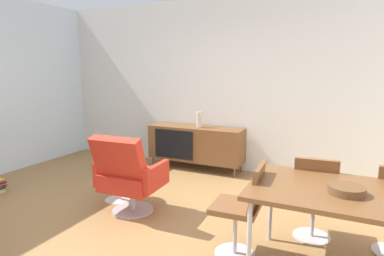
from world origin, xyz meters
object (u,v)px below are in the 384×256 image
(vase_cobalt, at_px, (199,120))
(wooden_bowl_on_table, at_px, (347,190))
(sideboard, at_px, (196,143))
(dining_chair_near_window, at_px, (243,206))
(side_table_round, at_px, (117,175))
(fruit_bowl, at_px, (116,157))
(dining_chair_back_left, at_px, (314,194))
(lounge_chair_red, at_px, (128,174))
(dining_table, at_px, (360,198))

(vase_cobalt, height_order, wooden_bowl_on_table, vase_cobalt)
(sideboard, height_order, dining_chair_near_window, dining_chair_near_window)
(sideboard, distance_m, dining_chair_near_window, 2.63)
(sideboard, bearing_deg, dining_chair_near_window, -56.32)
(side_table_round, bearing_deg, wooden_bowl_on_table, -13.36)
(side_table_round, relative_size, fruit_bowl, 2.60)
(dining_chair_back_left, distance_m, lounge_chair_red, 1.99)
(sideboard, height_order, dining_chair_back_left, dining_chair_back_left)
(dining_chair_near_window, xyz_separation_m, fruit_bowl, (-1.82, 0.56, 0.09))
(dining_chair_near_window, bearing_deg, wooden_bowl_on_table, -4.56)
(dining_chair_near_window, relative_size, fruit_bowl, 4.28)
(sideboard, relative_size, dining_chair_near_window, 1.87)
(lounge_chair_red, relative_size, fruit_bowl, 4.73)
(sideboard, distance_m, side_table_round, 1.67)
(dining_table, relative_size, fruit_bowl, 8.00)
(dining_chair_back_left, xyz_separation_m, lounge_chair_red, (-1.98, -0.26, -0.00))
(vase_cobalt, xyz_separation_m, dining_chair_near_window, (1.39, -2.19, -0.38))
(wooden_bowl_on_table, height_order, fruit_bowl, wooden_bowl_on_table)
(side_table_round, bearing_deg, lounge_chair_red, -34.31)
(dining_chair_back_left, distance_m, dining_chair_near_window, 0.78)
(fruit_bowl, bearing_deg, dining_chair_near_window, -17.08)
(dining_chair_near_window, bearing_deg, sideboard, 123.68)
(vase_cobalt, bearing_deg, lounge_chair_red, -91.21)
(lounge_chair_red, bearing_deg, wooden_bowl_on_table, -9.16)
(sideboard, relative_size, fruit_bowl, 8.00)
(wooden_bowl_on_table, bearing_deg, vase_cobalt, 134.21)
(sideboard, bearing_deg, vase_cobalt, 1.69)
(dining_chair_back_left, xyz_separation_m, side_table_round, (-2.36, 0.00, -0.15))
(dining_chair_near_window, height_order, fruit_bowl, dining_chair_near_window)
(lounge_chair_red, xyz_separation_m, side_table_round, (-0.38, 0.26, -0.15))
(dining_chair_back_left, bearing_deg, side_table_round, 179.99)
(vase_cobalt, distance_m, dining_chair_back_left, 2.56)
(dining_chair_back_left, relative_size, side_table_round, 1.65)
(vase_cobalt, bearing_deg, side_table_round, -104.51)
(dining_table, distance_m, dining_chair_back_left, 0.70)
(side_table_round, bearing_deg, vase_cobalt, 75.49)
(side_table_round, bearing_deg, dining_chair_near_window, -17.06)
(dining_table, distance_m, fruit_bowl, 2.77)
(vase_cobalt, bearing_deg, sideboard, -178.31)
(fruit_bowl, bearing_deg, dining_chair_back_left, -0.05)
(dining_table, height_order, dining_chair_near_window, dining_chair_near_window)
(lounge_chair_red, bearing_deg, side_table_round, 145.69)
(lounge_chair_red, bearing_deg, sideboard, 90.72)
(dining_table, xyz_separation_m, lounge_chair_red, (-2.32, 0.30, -0.23))
(dining_chair_back_left, relative_size, lounge_chair_red, 0.90)
(vase_cobalt, relative_size, dining_chair_back_left, 0.29)
(vase_cobalt, xyz_separation_m, dining_chair_back_left, (1.94, -1.63, -0.38))
(fruit_bowl, bearing_deg, sideboard, 77.52)
(dining_table, distance_m, dining_chair_near_window, 0.92)
(fruit_bowl, bearing_deg, side_table_round, -36.66)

